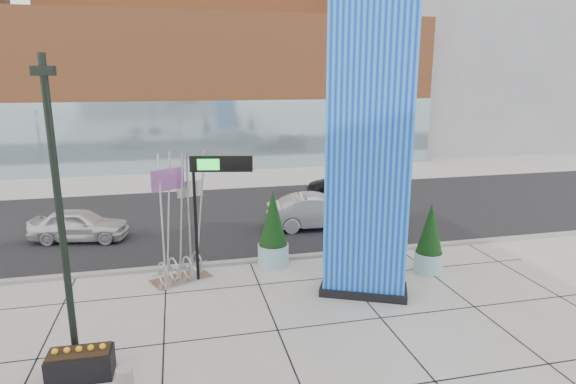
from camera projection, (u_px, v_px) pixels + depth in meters
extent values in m
plane|color=#9E9991|center=(236.00, 317.00, 13.75)|extent=(160.00, 160.00, 0.00)
cube|color=black|center=(211.00, 218.00, 23.21)|extent=(80.00, 12.00, 0.02)
cube|color=gray|center=(223.00, 263.00, 17.52)|extent=(80.00, 0.30, 0.12)
cube|color=#AB5D31|center=(205.00, 91.00, 38.23)|extent=(34.00, 10.00, 11.00)
cube|color=#8CA5B2|center=(211.00, 136.00, 34.39)|extent=(34.00, 0.60, 5.00)
cube|color=slate|center=(455.00, 52.00, 47.63)|extent=(20.00, 18.00, 18.00)
cube|color=#0D39CF|center=(369.00, 153.00, 14.21)|extent=(2.68, 1.94, 8.95)
cube|color=black|center=(363.00, 289.00, 15.23)|extent=(2.94, 2.21, 0.25)
cylinder|color=black|center=(61.00, 223.00, 10.49)|extent=(0.16, 0.16, 7.17)
cylinder|color=black|center=(77.00, 360.00, 11.28)|extent=(0.39, 0.39, 0.45)
cube|color=black|center=(43.00, 71.00, 9.73)|extent=(0.46, 0.23, 0.20)
cube|color=#B2B4B7|center=(181.00, 279.00, 16.25)|extent=(2.15, 1.66, 0.05)
cylinder|color=#B2B4B7|center=(158.00, 220.00, 15.44)|extent=(0.08, 0.08, 4.37)
cylinder|color=#B2B4B7|center=(170.00, 217.00, 15.81)|extent=(0.08, 0.08, 4.37)
cylinder|color=#B2B4B7|center=(180.00, 218.00, 15.68)|extent=(0.08, 0.08, 4.37)
cylinder|color=#B2B4B7|center=(192.00, 215.00, 16.01)|extent=(0.08, 0.08, 4.37)
cylinder|color=#B2B4B7|center=(200.00, 218.00, 15.69)|extent=(0.08, 0.08, 4.37)
torus|color=#B2B4B7|center=(160.00, 271.00, 15.93)|extent=(0.38, 0.75, 0.80)
torus|color=#B2B4B7|center=(174.00, 268.00, 16.19)|extent=(0.38, 0.75, 0.80)
torus|color=#B2B4B7|center=(187.00, 268.00, 16.12)|extent=(0.38, 0.75, 0.80)
torus|color=#B2B4B7|center=(200.00, 265.00, 16.39)|extent=(0.38, 0.75, 0.80)
cube|color=red|center=(167.00, 179.00, 15.38)|extent=(1.02, 0.59, 0.70)
cube|color=#B2B4B7|center=(193.00, 190.00, 15.73)|extent=(0.84, 0.31, 0.52)
cylinder|color=gray|center=(125.00, 383.00, 10.23)|extent=(0.36, 0.36, 0.69)
cylinder|color=black|center=(196.00, 221.00, 15.70)|extent=(0.10, 0.10, 4.18)
cube|color=black|center=(221.00, 163.00, 15.45)|extent=(1.99, 0.58, 0.50)
cube|color=#19D833|center=(209.00, 164.00, 15.26)|extent=(0.69, 0.16, 0.35)
cylinder|color=#99CECD|center=(428.00, 262.00, 16.91)|extent=(1.00, 1.00, 0.70)
cylinder|color=black|center=(429.00, 252.00, 16.83)|extent=(0.92, 0.92, 0.06)
cone|color=black|center=(431.00, 228.00, 16.61)|extent=(0.90, 0.90, 1.80)
cylinder|color=#99CECD|center=(365.00, 252.00, 17.87)|extent=(0.98, 0.98, 0.69)
cylinder|color=black|center=(365.00, 243.00, 17.79)|extent=(0.91, 0.91, 0.06)
cone|color=black|center=(366.00, 220.00, 17.58)|extent=(0.89, 0.89, 1.77)
cylinder|color=#99CECD|center=(273.00, 254.00, 17.46)|extent=(1.12, 1.12, 0.78)
cylinder|color=black|center=(273.00, 244.00, 17.37)|extent=(1.03, 1.03, 0.07)
cone|color=black|center=(273.00, 218.00, 17.13)|extent=(1.00, 1.00, 2.01)
cube|color=black|center=(81.00, 365.00, 10.95)|extent=(1.43, 0.74, 0.61)
cube|color=black|center=(79.00, 352.00, 10.87)|extent=(1.33, 0.64, 0.06)
imported|color=silver|center=(79.00, 225.00, 19.98)|extent=(4.14, 2.29, 1.33)
imported|color=#AAADB2|center=(319.00, 211.00, 21.66)|extent=(4.65, 1.76, 1.51)
imported|color=black|center=(347.00, 184.00, 27.63)|extent=(4.78, 2.24, 1.35)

